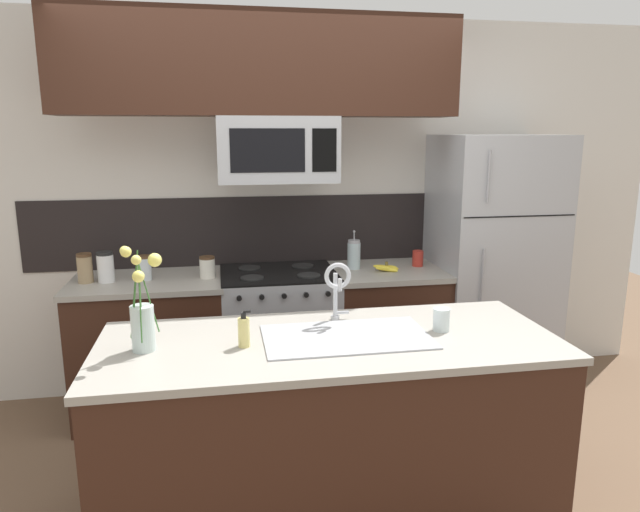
{
  "coord_description": "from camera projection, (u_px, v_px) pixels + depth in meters",
  "views": [
    {
      "loc": [
        -0.37,
        -2.76,
        1.83
      ],
      "look_at": [
        0.17,
        0.27,
        1.16
      ],
      "focal_mm": 32.0,
      "sensor_mm": 36.0,
      "label": 1
    }
  ],
  "objects": [
    {
      "name": "sink_faucet",
      "position": [
        337.0,
        284.0,
        2.78
      ],
      "size": [
        0.14,
        0.14,
        0.31
      ],
      "color": "#B7BABF",
      "rests_on": "island_counter"
    },
    {
      "name": "banana_bunch",
      "position": [
        386.0,
        268.0,
        3.85
      ],
      "size": [
        0.19,
        0.11,
        0.08
      ],
      "color": "yellow",
      "rests_on": "back_counter_right"
    },
    {
      "name": "upper_cabinet_band",
      "position": [
        260.0,
        65.0,
        3.44
      ],
      "size": [
        2.43,
        0.34,
        0.6
      ],
      "primitive_type": "cube",
      "color": "#381E14"
    },
    {
      "name": "microwave",
      "position": [
        277.0,
        149.0,
        3.59
      ],
      "size": [
        0.74,
        0.4,
        0.4
      ],
      "color": "#A8AAAF"
    },
    {
      "name": "storage_jar_squat",
      "position": [
        207.0,
        267.0,
        3.67
      ],
      "size": [
        0.1,
        0.1,
        0.14
      ],
      "color": "silver",
      "rests_on": "back_counter_left"
    },
    {
      "name": "rear_partition",
      "position": [
        313.0,
        207.0,
        4.12
      ],
      "size": [
        5.2,
        0.1,
        2.6
      ],
      "primitive_type": "cube",
      "color": "silver",
      "rests_on": "ground"
    },
    {
      "name": "drinking_glass",
      "position": [
        441.0,
        320.0,
        2.69
      ],
      "size": [
        0.08,
        0.08,
        0.11
      ],
      "color": "silver",
      "rests_on": "island_counter"
    },
    {
      "name": "storage_jar_tall",
      "position": [
        85.0,
        268.0,
        3.54
      ],
      "size": [
        0.09,
        0.09,
        0.19
      ],
      "color": "#997F5B",
      "rests_on": "back_counter_left"
    },
    {
      "name": "flower_vase",
      "position": [
        143.0,
        318.0,
        2.43
      ],
      "size": [
        0.16,
        0.18,
        0.46
      ],
      "color": "silver",
      "rests_on": "island_counter"
    },
    {
      "name": "back_counter_right",
      "position": [
        385.0,
        332.0,
        4.01
      ],
      "size": [
        0.77,
        0.65,
        0.91
      ],
      "color": "#381E14",
      "rests_on": "ground"
    },
    {
      "name": "refrigerator",
      "position": [
        490.0,
        264.0,
        4.06
      ],
      "size": [
        0.8,
        0.74,
        1.81
      ],
      "color": "#A8AAAF",
      "rests_on": "ground"
    },
    {
      "name": "ground_plane",
      "position": [
        298.0,
        475.0,
        3.11
      ],
      "size": [
        10.0,
        10.0,
        0.0
      ],
      "primitive_type": "plane",
      "color": "brown"
    },
    {
      "name": "storage_jar_short",
      "position": [
        144.0,
        268.0,
        3.61
      ],
      "size": [
        0.09,
        0.09,
        0.16
      ],
      "color": "silver",
      "rests_on": "back_counter_left"
    },
    {
      "name": "storage_jar_medium",
      "position": [
        106.0,
        267.0,
        3.56
      ],
      "size": [
        0.1,
        0.1,
        0.19
      ],
      "color": "silver",
      "rests_on": "back_counter_left"
    },
    {
      "name": "back_counter_left",
      "position": [
        151.0,
        346.0,
        3.74
      ],
      "size": [
        0.96,
        0.65,
        0.91
      ],
      "color": "#381E14",
      "rests_on": "ground"
    },
    {
      "name": "island_counter",
      "position": [
        329.0,
        429.0,
        2.7
      ],
      "size": [
        2.09,
        0.84,
        0.91
      ],
      "color": "#381E14",
      "rests_on": "ground"
    },
    {
      "name": "splash_band",
      "position": [
        273.0,
        230.0,
        4.04
      ],
      "size": [
        3.36,
        0.01,
        0.48
      ],
      "primitive_type": "cube",
      "color": "black",
      "rests_on": "rear_partition"
    },
    {
      "name": "french_press",
      "position": [
        354.0,
        254.0,
        3.91
      ],
      "size": [
        0.09,
        0.09,
        0.27
      ],
      "color": "silver",
      "rests_on": "back_counter_right"
    },
    {
      "name": "kitchen_sink",
      "position": [
        346.0,
        352.0,
        2.63
      ],
      "size": [
        0.76,
        0.44,
        0.16
      ],
      "color": "#ADAFB5",
      "rests_on": "island_counter"
    },
    {
      "name": "stove_range",
      "position": [
        279.0,
        338.0,
        3.88
      ],
      "size": [
        0.76,
        0.64,
        0.93
      ],
      "color": "#A8AAAF",
      "rests_on": "ground"
    },
    {
      "name": "dish_soap_bottle",
      "position": [
        244.0,
        332.0,
        2.49
      ],
      "size": [
        0.06,
        0.05,
        0.16
      ],
      "color": "#DBCC75",
      "rests_on": "island_counter"
    },
    {
      "name": "coffee_tin",
      "position": [
        418.0,
        258.0,
        3.99
      ],
      "size": [
        0.08,
        0.08,
        0.11
      ],
      "primitive_type": "cylinder",
      "color": "#B22D23",
      "rests_on": "back_counter_right"
    }
  ]
}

